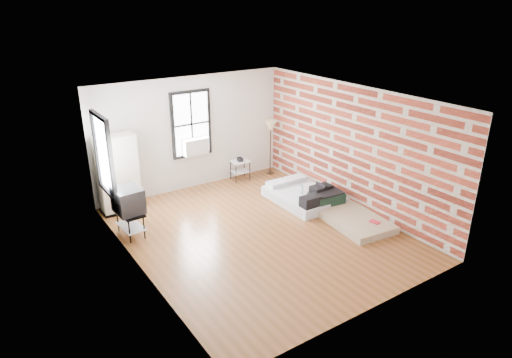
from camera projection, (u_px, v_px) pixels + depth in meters
ground at (259, 233)px, 9.41m from camera, size 6.00×6.00×0.00m
room_shell at (259, 146)px, 9.16m from camera, size 5.02×6.02×2.80m
mattress_main at (304, 196)px, 10.79m from camera, size 1.27×1.72×0.55m
mattress_bare at (344, 212)px, 10.02m from camera, size 1.23×2.05×0.42m
wardrobe at (118, 174)px, 10.09m from camera, size 0.89×0.51×1.77m
side_table at (240, 165)px, 11.98m from camera, size 0.49×0.41×0.61m
floor_lamp at (271, 129)px, 12.09m from camera, size 0.32×0.32×1.48m
tv_stand at (128, 202)px, 9.05m from camera, size 0.55×0.75×1.03m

